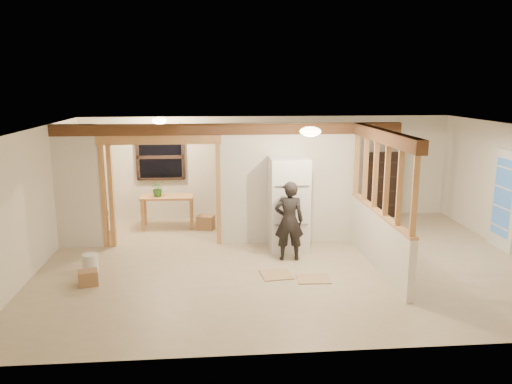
{
  "coord_description": "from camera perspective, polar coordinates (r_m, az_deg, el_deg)",
  "views": [
    {
      "loc": [
        -1.34,
        -8.81,
        3.27
      ],
      "look_at": [
        -0.54,
        0.4,
        1.26
      ],
      "focal_mm": 35.0,
      "sensor_mm": 36.0,
      "label": 1
    }
  ],
  "objects": [
    {
      "name": "woman",
      "position": [
        9.35,
        3.8,
        -3.32
      ],
      "size": [
        0.56,
        0.37,
        1.51
      ],
      "primitive_type": "imported",
      "rotation": [
        0.0,
        0.0,
        3.12
      ],
      "color": "black",
      "rests_on": "floor"
    },
    {
      "name": "floor_panel_near",
      "position": [
        8.82,
        2.32,
        -9.41
      ],
      "size": [
        0.57,
        0.57,
        0.02
      ],
      "primitive_type": "cube",
      "rotation": [
        0.0,
        0.0,
        0.11
      ],
      "color": "tan",
      "rests_on": "floor"
    },
    {
      "name": "ceiling",
      "position": [
        8.94,
        3.71,
        7.33
      ],
      "size": [
        9.0,
        6.5,
        0.01
      ],
      "primitive_type": "cube",
      "color": "white"
    },
    {
      "name": "bucket",
      "position": [
        9.33,
        -18.4,
        -7.76
      ],
      "size": [
        0.36,
        0.36,
        0.34
      ],
      "primitive_type": "cylinder",
      "rotation": [
        0.0,
        0.0,
        -0.42
      ],
      "color": "silver",
      "rests_on": "floor"
    },
    {
      "name": "floor",
      "position": [
        9.49,
        3.5,
        -7.92
      ],
      "size": [
        9.0,
        6.5,
        0.01
      ],
      "primitive_type": "cube",
      "color": "#C7B194",
      "rests_on": "ground"
    },
    {
      "name": "box_util_a",
      "position": [
        11.51,
        -5.78,
        -3.47
      ],
      "size": [
        0.44,
        0.4,
        0.32
      ],
      "primitive_type": "cube",
      "rotation": [
        0.0,
        0.0,
        -0.27
      ],
      "color": "#A3754E",
      "rests_on": "floor"
    },
    {
      "name": "refrigerator",
      "position": [
        9.97,
        3.76,
        -1.34
      ],
      "size": [
        0.76,
        0.74,
        1.85
      ],
      "primitive_type": "cube",
      "color": "silver",
      "rests_on": "floor"
    },
    {
      "name": "hanging_bulb",
      "position": [
        10.48,
        -8.58,
        6.18
      ],
      "size": [
        0.07,
        0.07,
        0.07
      ],
      "primitive_type": "ellipsoid",
      "color": "#FFD88C",
      "rests_on": "ceiling"
    },
    {
      "name": "wall_back",
      "position": [
        12.3,
        1.38,
        2.83
      ],
      "size": [
        9.0,
        0.01,
        2.5
      ],
      "primitive_type": "cube",
      "color": "silver",
      "rests_on": "floor"
    },
    {
      "name": "potted_plant",
      "position": [
        11.58,
        -11.15,
        0.42
      ],
      "size": [
        0.37,
        0.33,
        0.37
      ],
      "primitive_type": "imported",
      "rotation": [
        0.0,
        0.0,
        0.15
      ],
      "color": "#336E28",
      "rests_on": "work_table"
    },
    {
      "name": "doorway_frame",
      "position": [
        10.29,
        -10.75,
        -0.1
      ],
      "size": [
        2.46,
        0.14,
        2.2
      ],
      "primitive_type": "cube",
      "color": "tan",
      "rests_on": "floor"
    },
    {
      "name": "pony_wall",
      "position": [
        9.32,
        13.73,
        -5.35
      ],
      "size": [
        0.12,
        3.2,
        1.0
      ],
      "primitive_type": "cube",
      "color": "silver",
      "rests_on": "floor"
    },
    {
      "name": "wall_left",
      "position": [
        9.57,
        -24.11,
        -0.98
      ],
      "size": [
        0.01,
        6.5,
        2.5
      ],
      "primitive_type": "cube",
      "color": "silver",
      "rests_on": "floor"
    },
    {
      "name": "floor_panel_far",
      "position": [
        8.69,
        6.57,
        -9.83
      ],
      "size": [
        0.58,
        0.47,
        0.02
      ],
      "primitive_type": "cube",
      "rotation": [
        0.0,
        0.0,
        -0.05
      ],
      "color": "tan",
      "rests_on": "floor"
    },
    {
      "name": "box_util_b",
      "position": [
        11.0,
        -16.89,
        -4.78
      ],
      "size": [
        0.35,
        0.35,
        0.28
      ],
      "primitive_type": "cube",
      "rotation": [
        0.0,
        0.0,
        -0.19
      ],
      "color": "#A3754E",
      "rests_on": "floor"
    },
    {
      "name": "header_beam_back",
      "position": [
        10.05,
        -3.02,
        7.19
      ],
      "size": [
        7.0,
        0.18,
        0.22
      ],
      "primitive_type": "cube",
      "color": "brown",
      "rests_on": "ceiling"
    },
    {
      "name": "french_door",
      "position": [
        11.09,
        26.47,
        -0.83
      ],
      "size": [
        0.12,
        0.86,
        2.0
      ],
      "primitive_type": "cube",
      "color": "white",
      "rests_on": "floor"
    },
    {
      "name": "wall_front",
      "position": [
        6.06,
        8.17,
        -7.29
      ],
      "size": [
        9.0,
        0.01,
        2.5
      ],
      "primitive_type": "cube",
      "color": "silver",
      "rests_on": "floor"
    },
    {
      "name": "ceiling_dome_main",
      "position": [
        8.5,
        6.23,
        6.89
      ],
      "size": [
        0.36,
        0.36,
        0.16
      ],
      "primitive_type": "ellipsoid",
      "color": "#FFEABF",
      "rests_on": "ceiling"
    },
    {
      "name": "partition_left_stub",
      "position": [
        10.56,
        -19.72,
        0.53
      ],
      "size": [
        0.9,
        0.12,
        2.5
      ],
      "primitive_type": "cube",
      "color": "silver",
      "rests_on": "floor"
    },
    {
      "name": "box_front",
      "position": [
        8.81,
        -18.65,
        -9.29
      ],
      "size": [
        0.37,
        0.33,
        0.25
      ],
      "primitive_type": "cube",
      "rotation": [
        0.0,
        0.0,
        0.29
      ],
      "color": "#A3754E",
      "rests_on": "floor"
    },
    {
      "name": "ceiling_dome_util",
      "position": [
        11.19,
        -10.99,
        8.02
      ],
      "size": [
        0.32,
        0.32,
        0.14
      ],
      "primitive_type": "ellipsoid",
      "color": "#FFEABF",
      "rests_on": "ceiling"
    },
    {
      "name": "shop_vac",
      "position": [
        11.4,
        -17.42,
        -3.49
      ],
      "size": [
        0.45,
        0.45,
        0.56
      ],
      "primitive_type": "cylinder",
      "rotation": [
        0.0,
        0.0,
        -0.05
      ],
      "color": "maroon",
      "rests_on": "floor"
    },
    {
      "name": "work_table",
      "position": [
        11.7,
        -10.06,
        -2.23
      ],
      "size": [
        1.21,
        0.63,
        0.75
      ],
      "primitive_type": "cube",
      "rotation": [
        0.0,
        0.0,
        -0.03
      ],
      "color": "tan",
      "rests_on": "floor"
    },
    {
      "name": "window_back",
      "position": [
        12.16,
        -10.87,
        3.94
      ],
      "size": [
        1.12,
        0.1,
        1.1
      ],
      "primitive_type": "cube",
      "color": "black",
      "rests_on": "wall_back"
    },
    {
      "name": "stud_partition",
      "position": [
        9.05,
        14.1,
        1.67
      ],
      "size": [
        0.14,
        3.2,
        1.32
      ],
      "primitive_type": "cube",
      "color": "tan",
      "rests_on": "pony_wall"
    },
    {
      "name": "header_beam_right",
      "position": [
        8.95,
        14.34,
        6.21
      ],
      "size": [
        0.18,
        3.3,
        0.22
      ],
      "primitive_type": "cube",
      "color": "brown",
      "rests_on": "ceiling"
    },
    {
      "name": "bookshelf",
      "position": [
        12.81,
        14.32,
        0.81
      ],
      "size": [
        0.8,
        0.27,
        1.61
      ],
      "primitive_type": "cube",
      "color": "black",
      "rests_on": "floor"
    },
    {
      "name": "partition_center",
      "position": [
        10.32,
        3.72,
        0.98
      ],
      "size": [
        2.8,
        0.12,
        2.5
      ],
      "primitive_type": "cube",
      "color": "silver",
      "rests_on": "floor"
    }
  ]
}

